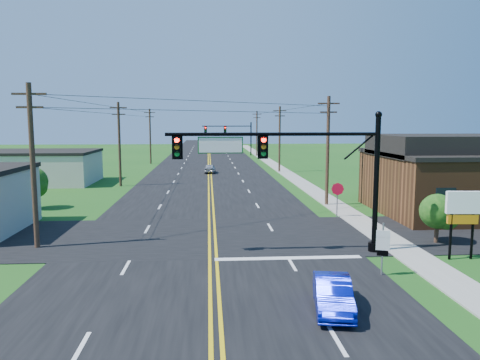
{
  "coord_description": "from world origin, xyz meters",
  "views": [
    {
      "loc": [
        -0.04,
        -15.87,
        6.95
      ],
      "look_at": [
        1.74,
        10.0,
        3.69
      ],
      "focal_mm": 35.0,
      "sensor_mm": 36.0,
      "label": 1
    }
  ],
  "objects": [
    {
      "name": "utility_pole_right_a",
      "position": [
        9.8,
        22.0,
        4.72
      ],
      "size": [
        1.8,
        0.28,
        9.0
      ],
      "color": "#352318",
      "rests_on": "ground"
    },
    {
      "name": "utility_pole_left_c",
      "position": [
        -9.5,
        62.0,
        4.72
      ],
      "size": [
        1.8,
        0.28,
        9.0
      ],
      "color": "#352318",
      "rests_on": "ground"
    },
    {
      "name": "utility_pole_right_b",
      "position": [
        9.8,
        48.0,
        4.72
      ],
      "size": [
        1.8,
        0.28,
        9.0
      ],
      "color": "#352318",
      "rests_on": "ground"
    },
    {
      "name": "tree_right_back",
      "position": [
        16.0,
        26.0,
        2.6
      ],
      "size": [
        3.0,
        3.0,
        4.1
      ],
      "color": "#352318",
      "rests_on": "ground"
    },
    {
      "name": "pylon_sign",
      "position": [
        12.7,
        6.36,
        2.55
      ],
      "size": [
        1.71,
        0.37,
        3.49
      ],
      "rotation": [
        0.0,
        0.0,
        -0.08
      ],
      "color": "black",
      "rests_on": "ground"
    },
    {
      "name": "shrub_corner",
      "position": [
        13.0,
        9.5,
        1.85
      ],
      "size": [
        2.0,
        2.0,
        2.86
      ],
      "color": "#352318",
      "rests_on": "ground"
    },
    {
      "name": "sidewalk",
      "position": [
        10.5,
        40.0,
        0.04
      ],
      "size": [
        2.0,
        160.0,
        0.08
      ],
      "primitive_type": "cube",
      "color": "gray",
      "rests_on": "ground"
    },
    {
      "name": "utility_pole_left_a",
      "position": [
        -9.5,
        10.0,
        4.72
      ],
      "size": [
        1.8,
        0.28,
        9.0
      ],
      "color": "#352318",
      "rests_on": "ground"
    },
    {
      "name": "signal_mast_main",
      "position": [
        4.34,
        8.0,
        4.75
      ],
      "size": [
        11.3,
        0.6,
        7.48
      ],
      "color": "black",
      "rests_on": "ground"
    },
    {
      "name": "utility_pole_left_b",
      "position": [
        -9.5,
        35.0,
        4.72
      ],
      "size": [
        1.8,
        0.28,
        9.0
      ],
      "color": "#352318",
      "rests_on": "ground"
    },
    {
      "name": "brick_building",
      "position": [
        20.0,
        18.0,
        2.35
      ],
      "size": [
        14.2,
        11.2,
        4.7
      ],
      "color": "brown",
      "rests_on": "ground"
    },
    {
      "name": "road_main",
      "position": [
        0.0,
        50.0,
        0.02
      ],
      "size": [
        16.0,
        220.0,
        0.04
      ],
      "primitive_type": "cube",
      "color": "black",
      "rests_on": "ground"
    },
    {
      "name": "ground",
      "position": [
        0.0,
        0.0,
        0.0
      ],
      "size": [
        260.0,
        260.0,
        0.0
      ],
      "primitive_type": "plane",
      "color": "#164714",
      "rests_on": "ground"
    },
    {
      "name": "signal_mast_far",
      "position": [
        4.44,
        80.0,
        4.55
      ],
      "size": [
        10.98,
        0.6,
        7.48
      ],
      "color": "black",
      "rests_on": "ground"
    },
    {
      "name": "blue_car",
      "position": [
        4.5,
        0.37,
        0.61
      ],
      "size": [
        1.9,
        3.87,
        1.22
      ],
      "primitive_type": "imported",
      "rotation": [
        0.0,
        0.0,
        -0.17
      ],
      "color": "#0714AA",
      "rests_on": "ground"
    },
    {
      "name": "distant_car",
      "position": [
        0.2,
        47.1,
        0.6
      ],
      "size": [
        1.63,
        3.6,
        1.2
      ],
      "primitive_type": "imported",
      "rotation": [
        0.0,
        0.0,
        3.08
      ],
      "color": "#A9A9AE",
      "rests_on": "ground"
    },
    {
      "name": "route_sign",
      "position": [
        7.78,
        4.14,
        1.42
      ],
      "size": [
        0.59,
        0.2,
        2.43
      ],
      "rotation": [
        0.0,
        0.0,
        -0.28
      ],
      "color": "slate",
      "rests_on": "ground"
    },
    {
      "name": "road_cross",
      "position": [
        0.0,
        12.0,
        0.02
      ],
      "size": [
        70.0,
        10.0,
        0.04
      ],
      "primitive_type": "cube",
      "color": "black",
      "rests_on": "ground"
    },
    {
      "name": "cream_bldg_far",
      "position": [
        -19.0,
        38.0,
        1.86
      ],
      "size": [
        12.2,
        9.2,
        3.7
      ],
      "color": "beige",
      "rests_on": "ground"
    },
    {
      "name": "utility_pole_right_c",
      "position": [
        9.8,
        78.0,
        4.72
      ],
      "size": [
        1.8,
        0.28,
        9.0
      ],
      "color": "#352318",
      "rests_on": "ground"
    },
    {
      "name": "tree_left",
      "position": [
        -14.0,
        22.0,
        2.16
      ],
      "size": [
        2.4,
        2.4,
        3.37
      ],
      "color": "#352318",
      "rests_on": "ground"
    },
    {
      "name": "stop_sign",
      "position": [
        9.29,
        16.98,
        1.84
      ],
      "size": [
        0.9,
        0.21,
        2.56
      ],
      "rotation": [
        0.0,
        0.0,
        -0.19
      ],
      "color": "slate",
      "rests_on": "ground"
    }
  ]
}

